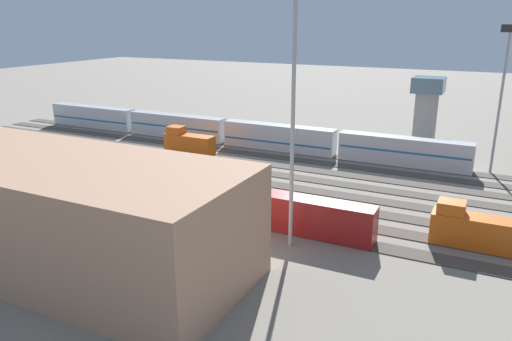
{
  "coord_description": "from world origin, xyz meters",
  "views": [
    {
      "loc": [
        -37.28,
        69.67,
        24.98
      ],
      "look_at": [
        -4.75,
        4.09,
        2.5
      ],
      "focal_mm": 34.72,
      "sensor_mm": 36.0,
      "label": 1
    }
  ],
  "objects": [
    {
      "name": "train_on_track_7",
      "position": [
        6.41,
        17.5,
        2.1
      ],
      "size": [
        66.4,
        3.06,
        4.4
      ],
      "color": "maroon",
      "rests_on": "ground_plane"
    },
    {
      "name": "maintenance_shed",
      "position": [
        2.29,
        35.81,
        5.73
      ],
      "size": [
        40.81,
        16.39,
        11.46
      ],
      "primitive_type": "cube",
      "color": "tan",
      "rests_on": "ground_plane"
    },
    {
      "name": "light_mast_1",
      "position": [
        -17.76,
        21.47,
        18.86
      ],
      "size": [
        2.8,
        0.7,
        30.02
      ],
      "color": "#9EA0A5",
      "rests_on": "ground_plane"
    },
    {
      "name": "track_bed_0",
      "position": [
        0.0,
        -17.5,
        0.06
      ],
      "size": [
        140.0,
        2.8,
        0.12
      ],
      "primitive_type": "cube",
      "color": "#4C443D",
      "rests_on": "ground_plane"
    },
    {
      "name": "track_bed_2",
      "position": [
        0.0,
        -7.5,
        0.06
      ],
      "size": [
        140.0,
        2.8,
        0.12
      ],
      "primitive_type": "cube",
      "color": "#4C443D",
      "rests_on": "ground_plane"
    },
    {
      "name": "track_bed_7",
      "position": [
        0.0,
        17.5,
        0.06
      ],
      "size": [
        140.0,
        2.8,
        0.12
      ],
      "primitive_type": "cube",
      "color": "#4C443D",
      "rests_on": "ground_plane"
    },
    {
      "name": "train_on_track_2",
      "position": [
        15.58,
        -7.5,
        2.16
      ],
      "size": [
        10.0,
        3.0,
        5.0
      ],
      "color": "#D85914",
      "rests_on": "ground_plane"
    },
    {
      "name": "train_on_track_0",
      "position": [
        13.1,
        -17.5,
        2.6
      ],
      "size": [
        95.6,
        3.06,
        5.0
      ],
      "color": "silver",
      "rests_on": "ground_plane"
    },
    {
      "name": "ground_plane",
      "position": [
        0.0,
        0.0,
        0.0
      ],
      "size": [
        400.0,
        400.0,
        0.0
      ],
      "primitive_type": "plane",
      "color": "gray"
    },
    {
      "name": "track_bed_3",
      "position": [
        0.0,
        -2.5,
        0.06
      ],
      "size": [
        140.0,
        2.8,
        0.12
      ],
      "primitive_type": "cube",
      "color": "#4C443D",
      "rests_on": "ground_plane"
    },
    {
      "name": "track_bed_6",
      "position": [
        0.0,
        12.5,
        0.06
      ],
      "size": [
        140.0,
        2.8,
        0.12
      ],
      "primitive_type": "cube",
      "color": "#4C443D",
      "rests_on": "ground_plane"
    },
    {
      "name": "track_bed_1",
      "position": [
        0.0,
        -12.5,
        0.06
      ],
      "size": [
        140.0,
        2.8,
        0.12
      ],
      "primitive_type": "cube",
      "color": "#4C443D",
      "rests_on": "ground_plane"
    },
    {
      "name": "track_bed_4",
      "position": [
        0.0,
        2.5,
        0.06
      ],
      "size": [
        140.0,
        2.8,
        0.12
      ],
      "primitive_type": "cube",
      "color": "#4C443D",
      "rests_on": "ground_plane"
    },
    {
      "name": "track_bed_5",
      "position": [
        0.0,
        7.5,
        0.06
      ],
      "size": [
        140.0,
        2.8,
        0.12
      ],
      "primitive_type": "cube",
      "color": "#4C443D",
      "rests_on": "ground_plane"
    },
    {
      "name": "train_on_track_6",
      "position": [
        -36.59,
        12.5,
        2.16
      ],
      "size": [
        10.0,
        3.0,
        5.0
      ],
      "color": "#D85914",
      "rests_on": "ground_plane"
    },
    {
      "name": "control_tower",
      "position": [
        -24.15,
        -33.72,
        8.16
      ],
      "size": [
        6.0,
        6.0,
        13.99
      ],
      "color": "gray",
      "rests_on": "ground_plane"
    },
    {
      "name": "light_mast_0",
      "position": [
        -37.3,
        -19.94,
        15.67
      ],
      "size": [
        2.8,
        0.7,
        24.18
      ],
      "color": "#9EA0A5",
      "rests_on": "ground_plane"
    }
  ]
}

